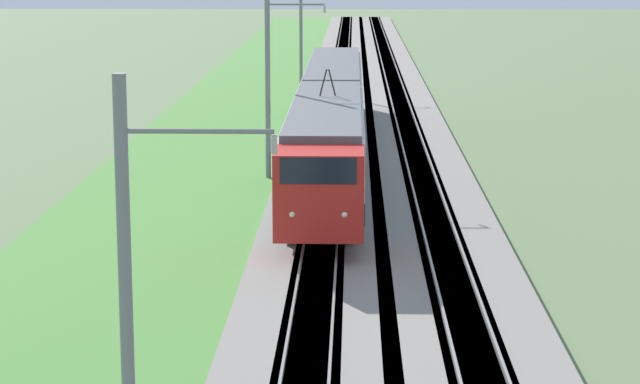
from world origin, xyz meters
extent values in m
cube|color=gray|center=(50.00, 0.00, 0.15)|extent=(240.00, 4.40, 0.30)
cube|color=gray|center=(50.00, -3.94, 0.15)|extent=(240.00, 4.40, 0.30)
cube|color=#4C4238|center=(50.00, 0.00, 0.15)|extent=(240.00, 1.57, 0.30)
cube|color=gray|center=(50.00, 0.53, 0.38)|extent=(240.00, 0.07, 0.15)
cube|color=gray|center=(50.00, -0.53, 0.38)|extent=(240.00, 0.07, 0.15)
cube|color=#4C4238|center=(50.00, -3.94, 0.15)|extent=(240.00, 1.57, 0.30)
cube|color=gray|center=(50.00, -3.41, 0.38)|extent=(240.00, 0.07, 0.15)
cube|color=gray|center=(50.00, -4.47, 0.38)|extent=(240.00, 0.07, 0.15)
cube|color=#4C8438|center=(50.00, 6.21, 0.06)|extent=(240.00, 8.28, 0.12)
cube|color=red|center=(26.37, 0.00, 2.34)|extent=(2.39, 2.74, 2.67)
cube|color=black|center=(26.01, 0.00, 3.23)|extent=(1.72, 2.29, 0.80)
sphere|color=#F2EAC6|center=(25.22, 0.79, 1.90)|extent=(0.20, 0.20, 0.20)
sphere|color=#F2EAC6|center=(25.22, -0.79, 1.90)|extent=(0.20, 0.20, 0.20)
cube|color=navy|center=(35.98, 0.00, 1.37)|extent=(16.84, 2.86, 0.75)
cube|color=silver|center=(35.98, 0.00, 2.71)|extent=(16.84, 2.86, 1.92)
cube|color=black|center=(35.98, 0.00, 2.86)|extent=(15.49, 2.88, 0.81)
cube|color=#515156|center=(35.98, 0.00, 3.80)|extent=(16.84, 2.63, 0.25)
cube|color=black|center=(35.98, 0.00, 0.72)|extent=(16.00, 2.43, 0.55)
cylinder|color=black|center=(29.36, 0.53, 0.88)|extent=(0.86, 0.12, 0.86)
cylinder|color=black|center=(29.36, -0.53, 0.88)|extent=(0.86, 0.12, 0.86)
cube|color=navy|center=(54.61, 0.00, 1.37)|extent=(19.23, 2.86, 0.75)
cube|color=silver|center=(54.61, 0.00, 2.71)|extent=(19.23, 2.86, 1.92)
cube|color=black|center=(54.61, 0.00, 2.86)|extent=(17.69, 2.88, 0.81)
cube|color=#515156|center=(54.61, 0.00, 3.80)|extent=(19.23, 2.63, 0.25)
cube|color=black|center=(54.61, 0.00, 0.72)|extent=(18.26, 2.43, 0.55)
cylinder|color=black|center=(38.50, 0.17, 4.47)|extent=(0.06, 0.33, 1.08)
cylinder|color=black|center=(38.50, -0.17, 4.47)|extent=(0.06, 0.33, 1.08)
cube|color=black|center=(29.36, 0.00, 0.00)|extent=(0.10, 0.10, 0.00)
cylinder|color=slate|center=(7.89, 2.59, 3.90)|extent=(0.22, 0.22, 7.80)
cylinder|color=slate|center=(7.89, 1.39, 6.90)|extent=(0.08, 2.40, 0.08)
cylinder|color=#B2ADA8|center=(7.89, 0.19, 6.70)|extent=(0.10, 0.10, 0.30)
cylinder|color=slate|center=(41.16, 2.59, 4.18)|extent=(0.22, 0.22, 8.36)
cylinder|color=slate|center=(41.16, 1.39, 7.46)|extent=(0.08, 2.40, 0.08)
cylinder|color=#B2ADA8|center=(41.16, 0.19, 7.26)|extent=(0.10, 0.10, 0.30)
cylinder|color=slate|center=(74.42, 2.59, 4.19)|extent=(0.22, 0.22, 8.38)
camera|label=1|loc=(-11.26, -1.04, 9.65)|focal=70.00mm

